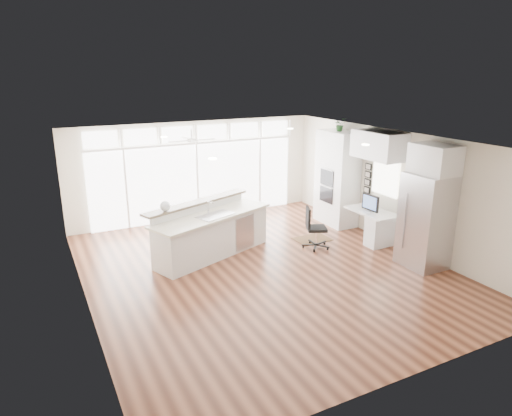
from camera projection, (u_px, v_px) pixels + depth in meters
name	position (u px, v px, depth m)	size (l,w,h in m)	color
floor	(263.00, 270.00, 9.59)	(7.00, 8.00, 0.02)	#492316
ceiling	(264.00, 141.00, 8.80)	(7.00, 8.00, 0.02)	white
wall_back	(196.00, 170.00, 12.60)	(7.00, 0.04, 2.70)	beige
wall_front	(412.00, 289.00, 5.79)	(7.00, 0.04, 2.70)	beige
wall_left	(80.00, 235.00, 7.67)	(0.04, 8.00, 2.70)	beige
wall_right	(395.00, 188.00, 10.72)	(0.04, 8.00, 2.70)	beige
glass_wall	(197.00, 181.00, 12.64)	(5.80, 0.06, 2.08)	white
transom_row	(195.00, 133.00, 12.25)	(5.90, 0.06, 0.40)	white
desk_window	(386.00, 177.00, 10.90)	(0.04, 0.85, 0.85)	white
ceiling_fan	(192.00, 136.00, 11.03)	(1.16, 1.16, 0.32)	white
recessed_lights	(259.00, 141.00, 8.98)	(3.40, 3.00, 0.02)	white
oven_cabinet	(337.00, 178.00, 12.14)	(0.64, 1.20, 2.50)	white
desk_nook	(371.00, 226.00, 11.10)	(0.72, 1.30, 0.76)	white
upper_cabinets	(379.00, 145.00, 10.54)	(0.64, 1.30, 0.64)	white
refrigerator	(426.00, 221.00, 9.50)	(0.76, 0.90, 2.00)	#B8B8BD
fridge_cabinet	(435.00, 159.00, 9.15)	(0.64, 0.90, 0.60)	white
framed_photos	(368.00, 178.00, 11.47)	(0.06, 0.22, 0.80)	black
kitchen_island	(212.00, 230.00, 10.15)	(2.96, 1.12, 1.18)	white
rug	(312.00, 239.00, 11.27)	(0.85, 0.62, 0.01)	#321E10
office_chair	(317.00, 228.00, 10.60)	(0.51, 0.47, 0.98)	black
fishbowl	(165.00, 206.00, 9.53)	(0.22, 0.22, 0.22)	white
monitor	(370.00, 202.00, 10.89)	(0.09, 0.53, 0.44)	black
keyboard	(364.00, 212.00, 10.87)	(0.12, 0.33, 0.02)	silver
potted_plant	(340.00, 126.00, 11.73)	(0.30, 0.33, 0.26)	#265A27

